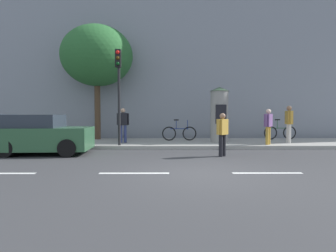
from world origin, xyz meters
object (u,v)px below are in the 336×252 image
object	(u,v)px
parked_car_blue	(34,135)
bicycle_leaning	(179,133)
poster_column	(219,114)
pedestrian_in_light_jacket	(289,121)
street_tree	(97,56)
pedestrian_with_bag	(123,123)
traffic_light	(119,81)
pedestrian_in_red_top	(222,131)
bicycle_upright	(280,132)
pedestrian_near_pole	(268,124)

from	to	relation	value
parked_car_blue	bicycle_leaning	bearing A→B (deg)	35.03
poster_column	pedestrian_in_light_jacket	world-z (taller)	poster_column
street_tree	pedestrian_in_light_jacket	world-z (taller)	street_tree
parked_car_blue	pedestrian_with_bag	bearing A→B (deg)	44.80
traffic_light	pedestrian_in_red_top	world-z (taller)	traffic_light
street_tree	bicycle_leaning	bearing A→B (deg)	-11.12
pedestrian_in_red_top	poster_column	bearing A→B (deg)	81.43
street_tree	bicycle_upright	bearing A→B (deg)	-1.72
traffic_light	pedestrian_with_bag	world-z (taller)	traffic_light
traffic_light	bicycle_upright	distance (m)	8.96
street_tree	pedestrian_near_pole	distance (m)	9.43
traffic_light	pedestrian_in_red_top	bearing A→B (deg)	-29.13
pedestrian_in_red_top	parked_car_blue	distance (m)	7.03
pedestrian_in_red_top	parked_car_blue	world-z (taller)	pedestrian_in_red_top
traffic_light	poster_column	distance (m)	5.08
pedestrian_in_light_jacket	pedestrian_with_bag	distance (m)	7.86
pedestrian_with_bag	parked_car_blue	bearing A→B (deg)	-135.20
street_tree	pedestrian_with_bag	world-z (taller)	street_tree
pedestrian_in_light_jacket	bicycle_leaning	world-z (taller)	pedestrian_in_light_jacket
bicycle_leaning	parked_car_blue	bearing A→B (deg)	-144.97
pedestrian_in_light_jacket	pedestrian_with_bag	bearing A→B (deg)	178.77
pedestrian_in_red_top	traffic_light	bearing A→B (deg)	150.87
pedestrian_near_pole	pedestrian_with_bag	world-z (taller)	pedestrian_with_bag
bicycle_leaning	pedestrian_in_light_jacket	bearing A→B (deg)	-13.47
parked_car_blue	traffic_light	bearing A→B (deg)	29.58
pedestrian_in_light_jacket	bicycle_leaning	bearing A→B (deg)	166.53
poster_column	pedestrian_with_bag	world-z (taller)	poster_column
pedestrian_in_red_top	bicycle_leaning	distance (m)	4.77
traffic_light	poster_column	bearing A→B (deg)	17.96
pedestrian_in_light_jacket	pedestrian_with_bag	xyz separation A→B (m)	(-7.85, 0.17, -0.08)
bicycle_leaning	street_tree	bearing A→B (deg)	168.88
traffic_light	parked_car_blue	xyz separation A→B (m)	(-2.94, -1.67, -2.21)
poster_column	pedestrian_with_bag	xyz separation A→B (m)	(-4.64, -0.26, -0.40)
poster_column	bicycle_leaning	distance (m)	2.28
pedestrian_in_light_jacket	traffic_light	bearing A→B (deg)	-172.20
pedestrian_in_red_top	pedestrian_with_bag	size ratio (longest dim) A/B	0.94
pedestrian_near_pole	pedestrian_with_bag	distance (m)	6.68
pedestrian_in_red_top	bicycle_leaning	world-z (taller)	pedestrian_in_red_top
pedestrian_with_bag	poster_column	bearing A→B (deg)	3.17
bicycle_leaning	parked_car_blue	distance (m)	6.92
traffic_light	bicycle_leaning	size ratio (longest dim) A/B	2.33
traffic_light	bicycle_upright	size ratio (longest dim) A/B	2.33
pedestrian_with_bag	bicycle_leaning	xyz separation A→B (m)	(2.73, 1.06, -0.57)
poster_column	pedestrian_in_light_jacket	xyz separation A→B (m)	(3.22, -0.43, -0.32)
bicycle_leaning	parked_car_blue	world-z (taller)	parked_car_blue
bicycle_leaning	bicycle_upright	xyz separation A→B (m)	(5.42, 0.57, 0.00)
poster_column	pedestrian_near_pole	distance (m)	2.34
traffic_light	pedestrian_with_bag	xyz separation A→B (m)	(-0.00, 1.24, -1.83)
pedestrian_in_light_jacket	bicycle_leaning	size ratio (longest dim) A/B	0.99
street_tree	pedestrian_in_light_jacket	size ratio (longest dim) A/B	3.48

